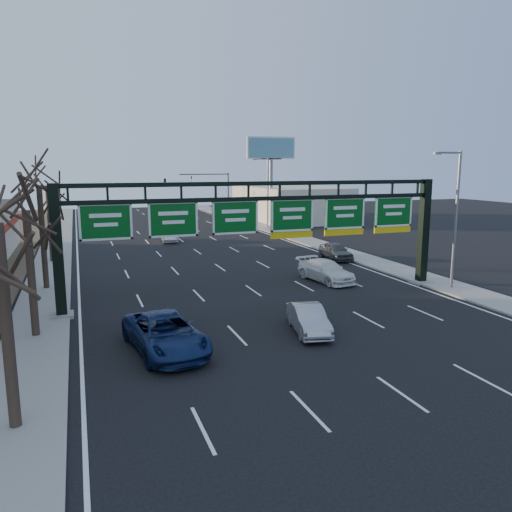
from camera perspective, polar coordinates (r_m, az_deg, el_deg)
name	(u,v)px	position (r m, az deg, el deg)	size (l,w,h in m)	color
ground	(324,340)	(24.06, 7.75, -9.46)	(160.00, 160.00, 0.00)	black
sidewalk_left	(50,273)	(40.88, -22.47, -1.83)	(3.00, 120.00, 0.12)	gray
sidewalk_right	(347,253)	(47.06, 10.37, 0.29)	(3.00, 120.00, 0.12)	gray
lane_markings	(214,263)	(42.19, -4.86, -0.80)	(21.60, 120.00, 0.01)	white
sign_gantry	(267,224)	(30.22, 1.22, 3.71)	(24.60, 1.20, 7.20)	black
building_right_distant	(289,203)	(76.62, 3.83, 6.08)	(12.00, 20.00, 5.00)	beige
tree_gantry	(24,188)	(25.14, -24.99, 7.11)	(3.60, 3.60, 8.48)	#31251B
tree_mid	(38,169)	(35.09, -23.69, 9.05)	(3.60, 3.60, 9.24)	#31251B
tree_far	(46,173)	(45.08, -22.86, 8.72)	(3.60, 3.60, 8.86)	#31251B
streetlight_near	(455,213)	(34.91, 21.76, 4.61)	(2.15, 0.22, 9.00)	slate
streetlight_far	(267,189)	(64.38, 1.24, 7.61)	(2.15, 0.22, 9.00)	slate
billboard_right	(271,158)	(69.87, 1.74, 11.09)	(7.00, 0.50, 12.00)	slate
traffic_signal_mast	(189,183)	(76.82, -7.62, 8.27)	(10.16, 0.54, 7.00)	black
car_blue_suv	(165,333)	(22.56, -10.33, -8.70)	(2.71, 5.87, 1.63)	navy
car_silver_sedan	(308,319)	(24.78, 6.01, -7.19)	(1.42, 4.08, 1.34)	#9F9FA3
car_white_wagon	(326,271)	(35.71, 8.00, -1.69)	(2.07, 5.10, 1.48)	white
car_grey_far	(336,251)	(44.12, 9.10, 0.58)	(1.76, 4.37, 1.49)	#434649
car_silver_distant	(169,235)	(54.58, -9.91, 2.39)	(1.55, 4.45, 1.46)	silver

